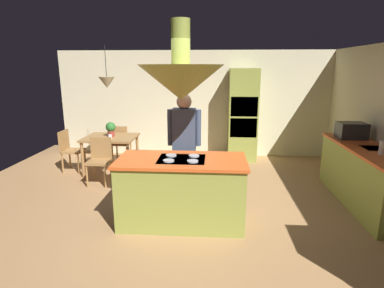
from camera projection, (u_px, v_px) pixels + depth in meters
name	position (u px, v px, depth m)	size (l,w,h in m)	color
ground	(183.00, 215.00, 4.69)	(8.16, 8.16, 0.00)	#AD7F51
wall_back	(197.00, 104.00, 7.73)	(6.80, 0.10, 2.55)	beige
kitchen_island	(182.00, 191.00, 4.39)	(1.77, 0.88, 0.95)	#939E42
counter_run_right	(365.00, 176.00, 4.97)	(0.73, 2.32, 0.93)	#939E42
oven_tower	(243.00, 115.00, 7.31)	(0.66, 0.62, 2.13)	#939E42
dining_table	(111.00, 142.00, 6.50)	(1.04, 0.88, 0.76)	#A27441
person_at_island	(184.00, 141.00, 4.95)	(0.53, 0.23, 1.76)	tan
range_hood	(181.00, 80.00, 4.03)	(1.10, 1.10, 1.00)	#939E42
pendant_light_over_table	(107.00, 82.00, 6.21)	(0.32, 0.32, 0.82)	beige
chair_facing_island	(100.00, 157.00, 5.89)	(0.40, 0.40, 0.87)	#A27441
chair_by_back_wall	(120.00, 141.00, 7.17)	(0.40, 0.40, 0.87)	#A27441
chair_at_corner	(69.00, 148.00, 6.59)	(0.40, 0.40, 0.87)	#A27441
potted_plant_on_table	(111.00, 128.00, 6.45)	(0.20, 0.20, 0.30)	#99382D
cup_on_table	(110.00, 137.00, 6.24)	(0.07, 0.07, 0.09)	white
canister_sugar	(383.00, 148.00, 4.46)	(0.11, 0.11, 0.20)	silver
microwave_on_counter	(352.00, 131.00, 5.49)	(0.46, 0.36, 0.28)	#232326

